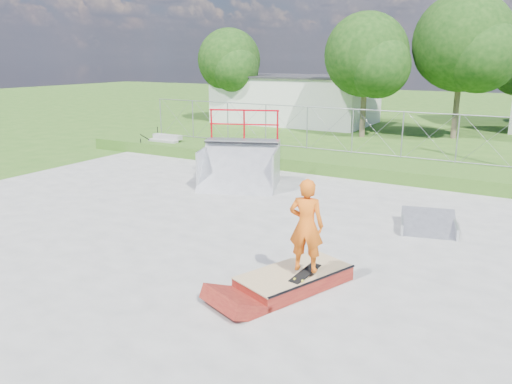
{
  "coord_description": "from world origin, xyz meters",
  "views": [
    {
      "loc": [
        6.59,
        -8.87,
        4.29
      ],
      "look_at": [
        0.74,
        1.35,
        1.1
      ],
      "focal_mm": 35.0,
      "sensor_mm": 36.0,
      "label": 1
    }
  ],
  "objects_px": {
    "grind_box": "(294,279)",
    "quarter_pipe": "(239,151)",
    "skater": "(306,229)",
    "flat_bank_ramp": "(428,224)"
  },
  "relations": [
    {
      "from": "grind_box",
      "to": "skater",
      "type": "xyz_separation_m",
      "value": [
        0.25,
        -0.08,
        1.09
      ]
    },
    {
      "from": "quarter_pipe",
      "to": "skater",
      "type": "relative_size",
      "value": 1.45
    },
    {
      "from": "grind_box",
      "to": "quarter_pipe",
      "type": "height_order",
      "value": "quarter_pipe"
    },
    {
      "from": "quarter_pipe",
      "to": "skater",
      "type": "bearing_deg",
      "value": -69.92
    },
    {
      "from": "grind_box",
      "to": "flat_bank_ramp",
      "type": "relative_size",
      "value": 1.73
    },
    {
      "from": "grind_box",
      "to": "skater",
      "type": "height_order",
      "value": "skater"
    },
    {
      "from": "flat_bank_ramp",
      "to": "skater",
      "type": "relative_size",
      "value": 0.81
    },
    {
      "from": "grind_box",
      "to": "quarter_pipe",
      "type": "distance_m",
      "value": 7.73
    },
    {
      "from": "quarter_pipe",
      "to": "flat_bank_ramp",
      "type": "relative_size",
      "value": 1.79
    },
    {
      "from": "flat_bank_ramp",
      "to": "skater",
      "type": "xyz_separation_m",
      "value": [
        -1.32,
        -4.66,
        1.05
      ]
    }
  ]
}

